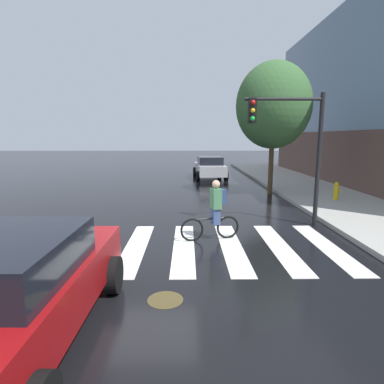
% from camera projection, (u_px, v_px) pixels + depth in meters
% --- Properties ---
extents(ground_plane, '(120.00, 120.00, 0.00)m').
position_uv_depth(ground_plane, '(150.00, 247.00, 8.32)').
color(ground_plane, black).
extents(crosswalk_stripes, '(9.35, 3.89, 0.01)m').
position_uv_depth(crosswalk_stripes, '(160.00, 247.00, 8.33)').
color(crosswalk_stripes, silver).
rests_on(crosswalk_stripes, ground).
extents(manhole_cover, '(0.64, 0.64, 0.01)m').
position_uv_depth(manhole_cover, '(165.00, 300.00, 5.63)').
color(manhole_cover, '#473D1E').
rests_on(manhole_cover, ground).
extents(sedan_near, '(2.21, 4.62, 1.59)m').
position_uv_depth(sedan_near, '(14.00, 289.00, 4.29)').
color(sedan_near, maroon).
rests_on(sedan_near, ground).
extents(sedan_mid, '(2.26, 4.50, 1.53)m').
position_uv_depth(sedan_mid, '(210.00, 167.00, 22.04)').
color(sedan_mid, '#B7B7BC').
rests_on(sedan_mid, ground).
extents(cyclist, '(1.68, 0.47, 1.69)m').
position_uv_depth(cyclist, '(215.00, 210.00, 8.81)').
color(cyclist, black).
rests_on(cyclist, ground).
extents(traffic_light_near, '(2.47, 0.28, 4.20)m').
position_uv_depth(traffic_light_near, '(294.00, 137.00, 9.89)').
color(traffic_light_near, black).
rests_on(traffic_light_near, ground).
extents(fire_hydrant, '(0.33, 0.22, 0.78)m').
position_uv_depth(fire_hydrant, '(336.00, 191.00, 13.82)').
color(fire_hydrant, gold).
rests_on(fire_hydrant, sidewalk).
extents(street_tree_near, '(3.63, 3.63, 6.46)m').
position_uv_depth(street_tree_near, '(273.00, 106.00, 15.39)').
color(street_tree_near, '#4C3823').
rests_on(street_tree_near, ground).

